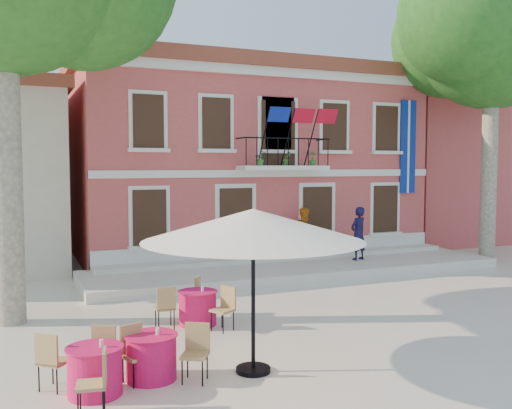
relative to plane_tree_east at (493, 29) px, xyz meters
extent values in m
plane|color=beige|center=(-9.60, -3.75, -8.53)|extent=(90.00, 90.00, 0.00)
cube|color=#C65447|center=(-7.60, 6.25, -5.03)|extent=(13.00, 8.00, 7.00)
cube|color=brown|center=(-7.60, 6.25, -1.28)|extent=(13.50, 8.50, 0.50)
cube|color=silver|center=(-7.60, 2.30, -1.68)|extent=(13.30, 0.35, 0.35)
cube|color=silver|center=(-7.60, 1.80, -5.03)|extent=(3.20, 0.90, 0.15)
cube|color=black|center=(-7.60, 1.40, -4.03)|extent=(3.20, 0.04, 0.04)
cube|color=navy|center=(-2.00, 2.19, -4.23)|extent=(0.70, 0.05, 3.60)
cube|color=navy|center=(-8.50, 1.05, -3.28)|extent=(0.76, 0.27, 0.47)
cube|color=red|center=(-7.60, 1.05, -3.28)|extent=(0.76, 0.29, 0.47)
cube|color=red|center=(-6.70, 1.05, -3.28)|extent=(0.76, 0.27, 0.47)
imported|color=#26591E|center=(-8.60, 1.50, -4.71)|extent=(0.43, 0.37, 0.48)
imported|color=#26591E|center=(-7.60, 1.50, -4.71)|extent=(0.26, 0.21, 0.48)
imported|color=#26591E|center=(-6.60, 1.50, -4.71)|extent=(0.27, 0.27, 0.48)
cube|color=#C65447|center=(4.40, 7.25, -5.53)|extent=(9.00, 9.00, 6.00)
cube|color=brown|center=(4.40, 7.25, -2.33)|extent=(9.40, 9.40, 0.40)
cube|color=silver|center=(-7.60, 0.65, -8.38)|extent=(14.00, 3.40, 0.30)
cylinder|color=#A59E84|center=(-16.36, -2.13, -4.92)|extent=(0.64, 0.64, 7.23)
cylinder|color=#A59E84|center=(0.00, 0.00, -4.86)|extent=(0.57, 0.57, 7.33)
sphere|color=#1A4F18|center=(0.00, 0.00, 0.06)|extent=(5.86, 5.86, 5.86)
cylinder|color=black|center=(-12.48, -7.11, -8.49)|extent=(0.61, 0.61, 0.08)
cylinder|color=black|center=(-12.48, -7.11, -7.27)|extent=(0.07, 0.07, 2.53)
cone|color=white|center=(-12.48, -7.11, -5.95)|extent=(3.84, 3.84, 0.56)
imported|color=black|center=(-5.26, 0.63, -7.30)|extent=(0.78, 0.63, 1.85)
imported|color=orange|center=(-6.80, 1.63, -7.33)|extent=(0.95, 0.78, 1.80)
cylinder|color=#DF155E|center=(-12.49, -3.92, -8.15)|extent=(0.84, 0.84, 0.75)
cylinder|color=#DF155E|center=(-12.49, -3.92, -7.77)|extent=(0.90, 0.90, 0.02)
cube|color=tan|center=(-12.14, -4.58, -8.05)|extent=(0.57, 0.57, 0.95)
cube|color=tan|center=(-12.10, -3.28, -8.05)|extent=(0.58, 0.58, 0.95)
cube|color=tan|center=(-13.24, -3.90, -8.05)|extent=(0.43, 0.43, 0.95)
cylinder|color=#DF155E|center=(-14.19, -6.77, -8.15)|extent=(0.84, 0.84, 0.75)
cylinder|color=#DF155E|center=(-14.19, -6.77, -7.77)|extent=(0.90, 0.90, 0.02)
cube|color=tan|center=(-13.55, -7.16, -8.05)|extent=(0.58, 0.58, 0.95)
cube|color=tan|center=(-14.83, -6.38, -8.05)|extent=(0.58, 0.58, 0.95)
cylinder|color=#DF155E|center=(-15.14, -7.06, -8.15)|extent=(0.84, 0.84, 0.75)
cylinder|color=#DF155E|center=(-15.14, -7.06, -7.77)|extent=(0.90, 0.90, 0.02)
cube|color=tan|center=(-15.29, -7.80, -8.05)|extent=(0.49, 0.49, 0.95)
cube|color=tan|center=(-14.43, -6.82, -8.05)|extent=(0.53, 0.53, 0.95)
cube|color=tan|center=(-15.71, -6.57, -8.05)|extent=(0.59, 0.59, 0.95)
camera|label=1|loc=(-16.23, -16.05, -4.92)|focal=40.00mm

